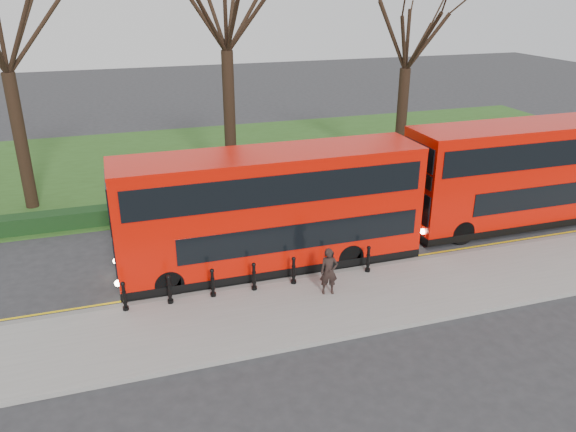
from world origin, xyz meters
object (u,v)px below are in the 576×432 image
object	(u,v)px
bollard_row	(254,277)
bus_lead	(271,211)
bus_rear	(531,174)
pedestrian	(329,271)

from	to	relation	value
bollard_row	bus_lead	xyz separation A→B (m)	(1.16, 1.83, 1.64)
bus_lead	bus_rear	world-z (taller)	bus_rear
bus_rear	bollard_row	bearing A→B (deg)	-169.62
bus_lead	pedestrian	bearing A→B (deg)	-66.50
bus_lead	bus_rear	distance (m)	12.27
bus_lead	bus_rear	size ratio (longest dim) A/B	0.99
bollard_row	bus_lead	bearing A→B (deg)	57.52
bollard_row	bus_lead	distance (m)	2.72
bus_rear	pedestrian	bearing A→B (deg)	-162.45
bus_lead	bus_rear	bearing A→B (deg)	2.95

